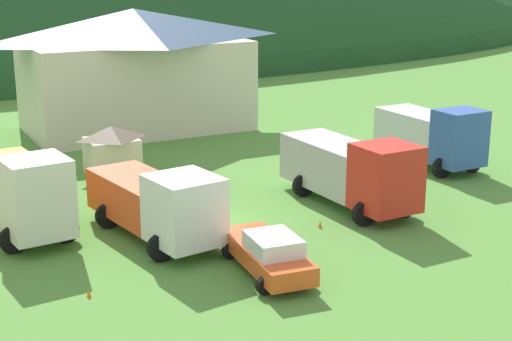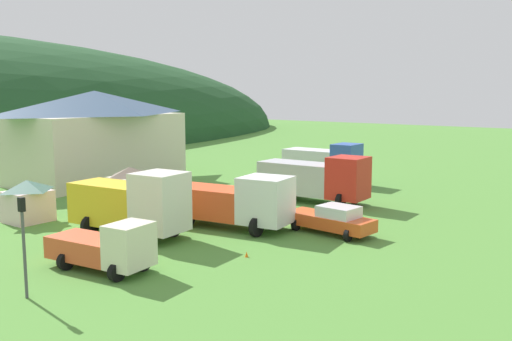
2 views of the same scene
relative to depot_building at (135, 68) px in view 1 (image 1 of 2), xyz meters
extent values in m
plane|color=#518C38|center=(-3.36, -19.91, -4.12)|extent=(200.00, 200.00, 0.00)
cube|color=beige|center=(0.00, 0.00, -1.16)|extent=(14.08, 8.19, 5.93)
pyramid|color=#3D5675|center=(0.00, 0.00, 2.84)|extent=(15.20, 8.85, 2.08)
cube|color=beige|center=(-4.92, -10.03, -3.16)|extent=(2.61, 2.30, 1.94)
pyramid|color=#6B5B4C|center=(-4.92, -10.03, -1.85)|extent=(2.82, 2.48, 0.68)
cube|color=silver|center=(-10.89, -19.33, -1.99)|extent=(2.67, 2.66, 3.17)
cube|color=black|center=(-10.88, -19.46, -1.30)|extent=(1.50, 2.07, 1.01)
cube|color=gold|center=(-11.24, -15.83, -2.43)|extent=(2.89, 4.83, 2.30)
cylinder|color=black|center=(-9.83, -19.23, -3.57)|extent=(1.10, 0.30, 1.10)
cylinder|color=black|center=(-11.96, -19.44, -3.57)|extent=(1.10, 0.30, 1.10)
cylinder|color=black|center=(-10.24, -15.04, -3.57)|extent=(1.10, 0.30, 1.10)
cube|color=white|center=(-6.04, -22.79, -2.25)|extent=(2.81, 2.99, 2.65)
cube|color=black|center=(-6.02, -22.92, -1.67)|extent=(1.61, 2.30, 0.85)
cube|color=#E04C23|center=(-6.59, -18.94, -2.70)|extent=(3.15, 5.41, 1.76)
cylinder|color=black|center=(-4.97, -22.64, -3.57)|extent=(1.10, 0.30, 1.10)
cylinder|color=black|center=(-7.11, -22.94, -3.57)|extent=(1.10, 0.30, 1.10)
cylinder|color=black|center=(-5.63, -18.03, -3.57)|extent=(1.10, 0.30, 1.10)
cylinder|color=black|center=(-7.76, -18.33, -3.57)|extent=(1.10, 0.30, 1.10)
cube|color=red|center=(3.30, -23.15, -2.11)|extent=(2.59, 2.46, 2.92)
cube|color=black|center=(3.30, -23.27, -1.47)|extent=(1.40, 1.95, 0.94)
cube|color=#B2B2B7|center=(3.18, -19.12, -2.45)|extent=(2.68, 5.75, 2.24)
cylinder|color=black|center=(4.41, -23.12, -3.57)|extent=(1.10, 0.30, 1.10)
cylinder|color=black|center=(2.19, -23.18, -3.57)|extent=(1.10, 0.30, 1.10)
cylinder|color=black|center=(4.27, -18.23, -3.57)|extent=(1.10, 0.30, 1.10)
cylinder|color=black|center=(2.05, -18.30, -3.57)|extent=(1.10, 0.30, 1.10)
cube|color=#3356AD|center=(11.30, -18.83, -2.08)|extent=(2.51, 2.02, 2.98)
cube|color=black|center=(11.31, -18.93, -1.43)|extent=(1.36, 1.60, 0.95)
cube|color=silver|center=(11.22, -15.47, -2.42)|extent=(2.58, 4.84, 2.30)
cylinder|color=black|center=(12.39, -18.81, -3.57)|extent=(1.10, 0.30, 1.10)
cylinder|color=black|center=(10.22, -18.86, -3.57)|extent=(1.10, 0.30, 1.10)
cylinder|color=black|center=(12.29, -14.72, -3.57)|extent=(1.10, 0.30, 1.10)
cylinder|color=black|center=(10.13, -14.77, -3.57)|extent=(1.10, 0.30, 1.10)
cube|color=#E65422|center=(-4.04, -25.79, -3.43)|extent=(2.34, 5.41, 0.70)
cube|color=silver|center=(-4.11, -26.42, -2.77)|extent=(1.87, 2.26, 0.62)
cylinder|color=black|center=(-3.45, -27.65, -3.78)|extent=(0.68, 0.24, 0.68)
cylinder|color=black|center=(-5.00, -27.48, -3.78)|extent=(0.68, 0.24, 0.68)
cylinder|color=black|center=(-3.08, -24.10, -3.78)|extent=(0.68, 0.24, 0.68)
cylinder|color=black|center=(-4.63, -23.93, -3.78)|extent=(0.68, 0.24, 0.68)
cone|color=orange|center=(0.35, -22.52, -4.12)|extent=(0.36, 0.36, 0.63)
cone|color=orange|center=(-10.50, -24.86, -4.12)|extent=(0.36, 0.36, 0.55)
camera|label=1|loc=(-16.93, -49.54, 7.29)|focal=54.94mm
camera|label=2|loc=(-31.57, -41.09, 3.92)|focal=39.66mm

